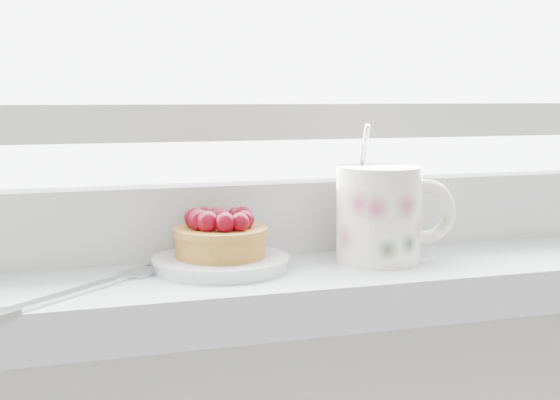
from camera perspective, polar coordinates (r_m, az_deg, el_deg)
name	(u,v)px	position (r m, az deg, el deg)	size (l,w,h in m)	color
saucer	(221,263)	(0.71, -4.35, -4.61)	(0.12, 0.12, 0.01)	silver
raspberry_tart	(220,235)	(0.70, -4.39, -2.55)	(0.08, 0.08, 0.04)	#986421
floral_mug	(382,212)	(0.74, 7.46, -0.89)	(0.12, 0.09, 0.13)	white
fork	(96,286)	(0.66, -13.34, -6.12)	(0.17, 0.16, 0.00)	silver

